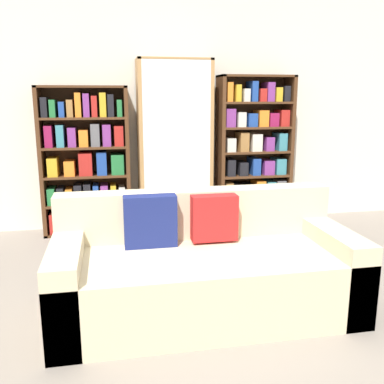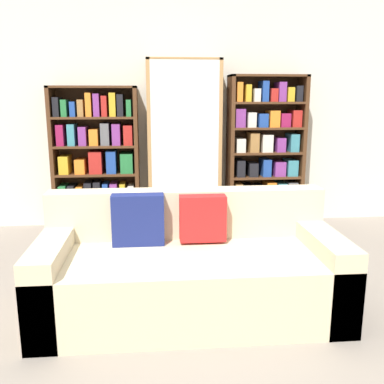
# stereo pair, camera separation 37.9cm
# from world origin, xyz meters

# --- Properties ---
(ground_plane) EXTENTS (16.00, 16.00, 0.00)m
(ground_plane) POSITION_xyz_m (0.00, 0.00, 0.00)
(ground_plane) COLOR gray
(wall_back) EXTENTS (7.05, 0.06, 2.70)m
(wall_back) POSITION_xyz_m (0.00, 2.66, 1.35)
(wall_back) COLOR silver
(wall_back) RESTS_ON ground
(couch) EXTENTS (2.01, 0.89, 0.80)m
(couch) POSITION_xyz_m (-0.01, 0.50, 0.29)
(couch) COLOR beige
(couch) RESTS_ON ground
(bookshelf_left) EXTENTS (0.92, 0.32, 1.57)m
(bookshelf_left) POSITION_xyz_m (-0.86, 2.46, 0.76)
(bookshelf_left) COLOR #4C2D19
(bookshelf_left) RESTS_ON ground
(display_cabinet) EXTENTS (0.79, 0.36, 1.85)m
(display_cabinet) POSITION_xyz_m (0.09, 2.44, 0.92)
(display_cabinet) COLOR #AD7F4C
(display_cabinet) RESTS_ON ground
(bookshelf_right) EXTENTS (0.84, 0.32, 1.69)m
(bookshelf_right) POSITION_xyz_m (1.01, 2.46, 0.82)
(bookshelf_right) COLOR #4C2D19
(bookshelf_right) RESTS_ON ground
(wine_bottle) EXTENTS (0.08, 0.08, 0.37)m
(wine_bottle) POSITION_xyz_m (0.56, 1.88, 0.15)
(wine_bottle) COLOR #192333
(wine_bottle) RESTS_ON ground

